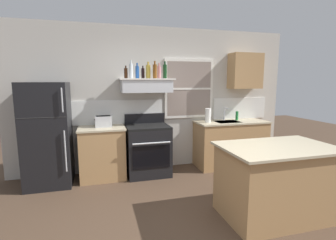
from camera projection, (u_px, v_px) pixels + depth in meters
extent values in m
plane|color=#4C3828|center=(199.00, 228.00, 2.92)|extent=(16.00, 16.00, 0.00)
cube|color=beige|center=(156.00, 99.00, 4.84)|extent=(5.40, 0.06, 2.70)
cube|color=white|center=(95.00, 113.00, 4.53)|extent=(2.50, 0.02, 0.44)
cube|color=white|center=(240.00, 108.00, 5.30)|extent=(1.20, 0.02, 0.44)
cube|color=white|center=(189.00, 89.00, 4.93)|extent=(1.00, 0.04, 1.15)
cube|color=gray|center=(189.00, 89.00, 4.91)|extent=(0.90, 0.01, 1.05)
cube|color=white|center=(189.00, 89.00, 4.91)|extent=(0.90, 0.02, 0.04)
cube|color=black|center=(48.00, 135.00, 4.05)|extent=(0.70, 0.68, 1.68)
cube|color=#333333|center=(41.00, 118.00, 3.67)|extent=(0.69, 0.00, 0.01)
cylinder|color=#A5A8AD|center=(65.00, 151.00, 3.80)|extent=(0.02, 0.02, 0.64)
cylinder|color=#A5A8AD|center=(62.00, 100.00, 3.68)|extent=(0.02, 0.02, 0.36)
cube|color=tan|center=(103.00, 153.00, 4.39)|extent=(0.76, 0.60, 0.88)
cube|color=#C6B793|center=(102.00, 128.00, 4.32)|extent=(0.79, 0.63, 0.03)
cube|color=silver|center=(104.00, 121.00, 4.35)|extent=(0.28, 0.20, 0.19)
cube|color=black|center=(103.00, 116.00, 4.34)|extent=(0.24, 0.16, 0.01)
cube|color=black|center=(95.00, 120.00, 4.31)|extent=(0.02, 0.03, 0.02)
cube|color=black|center=(148.00, 151.00, 4.56)|extent=(0.76, 0.64, 0.87)
cube|color=black|center=(148.00, 127.00, 4.49)|extent=(0.76, 0.64, 0.04)
cube|color=black|center=(145.00, 118.00, 4.75)|extent=(0.76, 0.06, 0.18)
cube|color=black|center=(151.00, 157.00, 4.25)|extent=(0.65, 0.01, 0.40)
cylinder|color=silver|center=(152.00, 143.00, 4.18)|extent=(0.65, 0.03, 0.03)
cube|color=silver|center=(146.00, 86.00, 4.47)|extent=(0.88, 0.48, 0.22)
cube|color=#262628|center=(148.00, 91.00, 4.27)|extent=(0.75, 0.02, 0.04)
cube|color=white|center=(146.00, 79.00, 4.45)|extent=(0.96, 0.52, 0.02)
cylinder|color=#381E0F|center=(126.00, 73.00, 4.38)|extent=(0.06, 0.06, 0.18)
cylinder|color=#381E0F|center=(126.00, 67.00, 4.36)|extent=(0.03, 0.03, 0.04)
cylinder|color=silver|center=(131.00, 71.00, 4.35)|extent=(0.06, 0.06, 0.25)
cylinder|color=silver|center=(131.00, 62.00, 4.33)|extent=(0.03, 0.03, 0.06)
cylinder|color=#1E478C|center=(137.00, 72.00, 4.43)|extent=(0.07, 0.07, 0.22)
cylinder|color=#1E478C|center=(137.00, 65.00, 4.41)|extent=(0.03, 0.03, 0.05)
cylinder|color=black|center=(143.00, 73.00, 4.45)|extent=(0.06, 0.06, 0.18)
cylinder|color=black|center=(143.00, 67.00, 4.43)|extent=(0.02, 0.02, 0.04)
cylinder|color=#B29333|center=(148.00, 72.00, 4.46)|extent=(0.08, 0.08, 0.24)
cylinder|color=#B29333|center=(148.00, 63.00, 4.44)|extent=(0.03, 0.03, 0.06)
cylinder|color=brown|center=(155.00, 72.00, 4.42)|extent=(0.07, 0.07, 0.24)
cylinder|color=brown|center=(155.00, 63.00, 4.39)|extent=(0.03, 0.03, 0.06)
cylinder|color=#C67F84|center=(159.00, 72.00, 4.52)|extent=(0.07, 0.07, 0.22)
cylinder|color=#C67F84|center=(159.00, 64.00, 4.50)|extent=(0.03, 0.03, 0.06)
cylinder|color=#143819|center=(165.00, 72.00, 4.57)|extent=(0.07, 0.07, 0.25)
cylinder|color=#143819|center=(165.00, 63.00, 4.55)|extent=(0.03, 0.03, 0.06)
cube|color=tan|center=(230.00, 144.00, 5.04)|extent=(1.40, 0.60, 0.88)
cube|color=#C6B793|center=(231.00, 122.00, 4.97)|extent=(1.43, 0.63, 0.03)
cube|color=#B7BABC|center=(227.00, 122.00, 4.92)|extent=(0.48, 0.36, 0.01)
cylinder|color=silver|center=(224.00, 114.00, 5.03)|extent=(0.03, 0.03, 0.28)
cylinder|color=silver|center=(226.00, 108.00, 4.94)|extent=(0.02, 0.16, 0.02)
cylinder|color=white|center=(208.00, 115.00, 4.81)|extent=(0.11, 0.11, 0.27)
cylinder|color=#268C3F|center=(237.00, 116.00, 5.10)|extent=(0.06, 0.06, 0.18)
cube|color=tan|center=(276.00, 182.00, 3.13)|extent=(1.32, 0.82, 0.88)
cube|color=#C6B793|center=(278.00, 147.00, 3.06)|extent=(1.40, 0.90, 0.03)
cube|color=tan|center=(245.00, 71.00, 5.04)|extent=(0.64, 0.32, 0.70)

